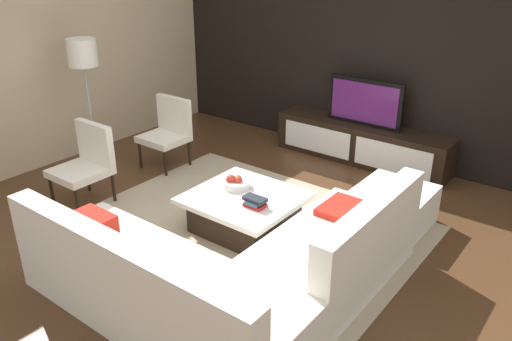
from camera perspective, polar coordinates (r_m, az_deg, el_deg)
The scene contains 14 objects.
ground_plane at distance 5.07m, azimuth -1.06°, elevation -7.34°, with size 14.00×14.00×0.00m, color #4C301C.
feature_wall_back at distance 6.77m, azimuth 13.59°, elevation 12.84°, with size 6.40×0.12×2.80m, color black.
side_wall_left at distance 7.02m, azimuth -21.47°, elevation 12.25°, with size 0.12×5.20×2.80m, color #C6B28E.
area_rug at distance 5.12m, azimuth -1.94°, elevation -6.94°, with size 3.26×2.77×0.01m, color tan.
media_console at distance 6.81m, azimuth 11.58°, elevation 3.00°, with size 2.31×0.49×0.50m.
television at distance 6.64m, azimuth 11.97°, elevation 7.39°, with size 0.99×0.06×0.59m.
sectional_couch at distance 4.09m, azimuth -2.71°, elevation -11.15°, with size 2.41×2.43×0.83m.
coffee_table at distance 5.09m, azimuth -1.26°, elevation -4.58°, with size 1.04×0.98×0.38m.
accent_chair_near at distance 5.84m, azimuth -18.24°, elevation 1.12°, with size 0.54×0.54×0.87m.
floor_lamp at distance 6.51m, azimuth -18.60°, elevation 11.54°, with size 0.34×0.34×1.61m.
ottoman at distance 5.38m, azimuth 14.99°, elevation -3.86°, with size 0.70×0.70×0.40m, color white.
fruit_bowl at distance 5.16m, azimuth -2.21°, elevation -1.37°, with size 0.28×0.28×0.14m.
accent_chair_far at distance 6.58m, azimuth -9.67°, elevation 4.65°, with size 0.54×0.49×0.87m.
book_stack at distance 4.79m, azimuth -0.11°, elevation -3.50°, with size 0.22×0.14×0.09m.
Camera 1 is at (2.71, -3.38, 2.64)m, focal length 36.12 mm.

